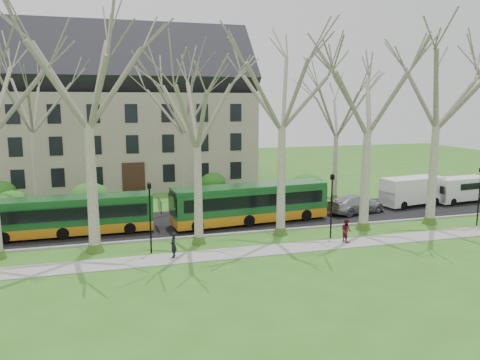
{
  "coord_description": "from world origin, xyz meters",
  "views": [
    {
      "loc": [
        -8.18,
        -28.82,
        9.1
      ],
      "look_at": [
        0.75,
        3.0,
        3.57
      ],
      "focal_mm": 35.0,
      "sensor_mm": 36.0,
      "label": 1
    }
  ],
  "objects_px": {
    "bus_follow": "(250,203)",
    "pedestrian_b": "(346,230)",
    "sedan": "(356,204)",
    "van_b": "(460,190)",
    "bus_lead": "(72,215)",
    "pedestrian_a": "(173,245)",
    "van_a": "(412,191)"
  },
  "relations": [
    {
      "from": "van_a",
      "to": "pedestrian_a",
      "type": "relative_size",
      "value": 3.81
    },
    {
      "from": "van_b",
      "to": "van_a",
      "type": "bearing_deg",
      "value": 173.36
    },
    {
      "from": "bus_follow",
      "to": "pedestrian_b",
      "type": "distance_m",
      "value": 7.95
    },
    {
      "from": "van_a",
      "to": "pedestrian_a",
      "type": "height_order",
      "value": "van_a"
    },
    {
      "from": "bus_lead",
      "to": "van_a",
      "type": "bearing_deg",
      "value": 2.33
    },
    {
      "from": "van_a",
      "to": "pedestrian_b",
      "type": "height_order",
      "value": "van_a"
    },
    {
      "from": "bus_lead",
      "to": "pedestrian_a",
      "type": "xyz_separation_m",
      "value": [
        6.07,
        -6.66,
        -0.61
      ]
    },
    {
      "from": "bus_follow",
      "to": "sedan",
      "type": "xyz_separation_m",
      "value": [
        9.26,
        0.58,
        -0.74
      ]
    },
    {
      "from": "pedestrian_a",
      "to": "pedestrian_b",
      "type": "distance_m",
      "value": 11.3
    },
    {
      "from": "pedestrian_b",
      "to": "van_b",
      "type": "bearing_deg",
      "value": -68.45
    },
    {
      "from": "sedan",
      "to": "van_b",
      "type": "bearing_deg",
      "value": -97.22
    },
    {
      "from": "bus_follow",
      "to": "pedestrian_a",
      "type": "height_order",
      "value": "bus_follow"
    },
    {
      "from": "bus_follow",
      "to": "sedan",
      "type": "relative_size",
      "value": 2.32
    },
    {
      "from": "bus_follow",
      "to": "van_b",
      "type": "bearing_deg",
      "value": -0.98
    },
    {
      "from": "pedestrian_b",
      "to": "bus_follow",
      "type": "bearing_deg",
      "value": 29.71
    },
    {
      "from": "bus_follow",
      "to": "van_a",
      "type": "xyz_separation_m",
      "value": [
        15.43,
        1.76,
        -0.24
      ]
    },
    {
      "from": "sedan",
      "to": "pedestrian_b",
      "type": "distance_m",
      "value": 8.45
    },
    {
      "from": "sedan",
      "to": "pedestrian_b",
      "type": "relative_size",
      "value": 3.4
    },
    {
      "from": "van_a",
      "to": "van_b",
      "type": "relative_size",
      "value": 1.09
    },
    {
      "from": "sedan",
      "to": "van_a",
      "type": "relative_size",
      "value": 0.9
    },
    {
      "from": "pedestrian_a",
      "to": "pedestrian_b",
      "type": "bearing_deg",
      "value": 104.61
    },
    {
      "from": "sedan",
      "to": "van_a",
      "type": "xyz_separation_m",
      "value": [
        6.17,
        1.18,
        0.5
      ]
    },
    {
      "from": "bus_lead",
      "to": "sedan",
      "type": "xyz_separation_m",
      "value": [
        22.06,
        0.46,
        -0.61
      ]
    },
    {
      "from": "bus_follow",
      "to": "pedestrian_b",
      "type": "relative_size",
      "value": 7.87
    },
    {
      "from": "bus_lead",
      "to": "van_b",
      "type": "relative_size",
      "value": 2.08
    },
    {
      "from": "van_b",
      "to": "sedan",
      "type": "bearing_deg",
      "value": 179.71
    },
    {
      "from": "bus_lead",
      "to": "sedan",
      "type": "relative_size",
      "value": 2.12
    },
    {
      "from": "pedestrian_b",
      "to": "bus_lead",
      "type": "bearing_deg",
      "value": 63.64
    },
    {
      "from": "sedan",
      "to": "pedestrian_a",
      "type": "relative_size",
      "value": 3.41
    },
    {
      "from": "van_a",
      "to": "van_b",
      "type": "distance_m",
      "value": 5.05
    },
    {
      "from": "bus_lead",
      "to": "pedestrian_b",
      "type": "relative_size",
      "value": 7.2
    },
    {
      "from": "van_b",
      "to": "pedestrian_b",
      "type": "distance_m",
      "value": 17.87
    }
  ]
}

